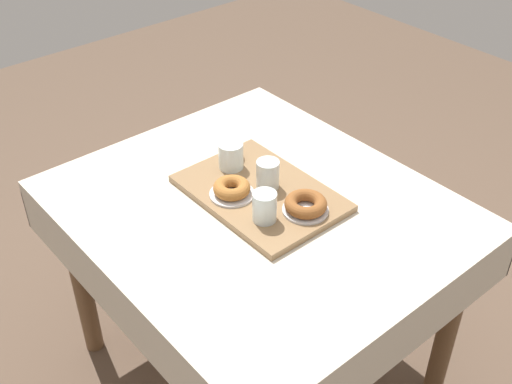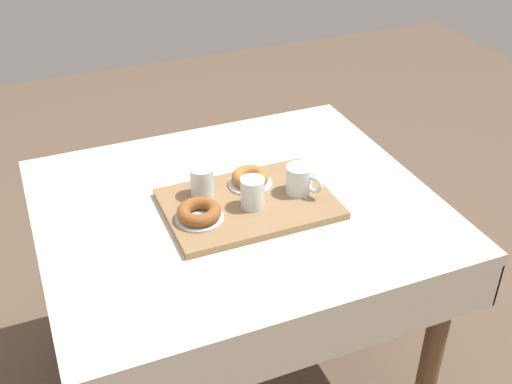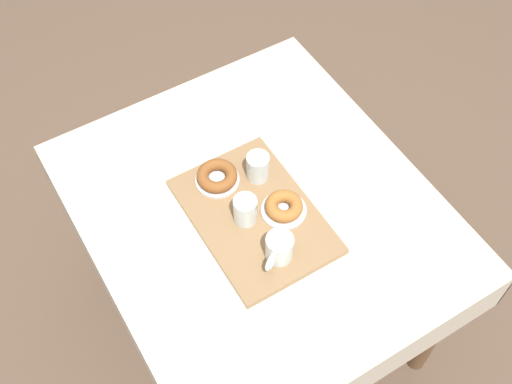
{
  "view_description": "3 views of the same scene",
  "coord_description": "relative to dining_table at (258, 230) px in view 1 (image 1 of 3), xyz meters",
  "views": [
    {
      "loc": [
        -1.12,
        0.96,
        1.87
      ],
      "look_at": [
        -0.02,
        0.02,
        0.8
      ],
      "focal_mm": 44.78,
      "sensor_mm": 36.0,
      "label": 1
    },
    {
      "loc": [
        -0.53,
        -1.42,
        1.76
      ],
      "look_at": [
        0.04,
        -0.05,
        0.8
      ],
      "focal_mm": 44.4,
      "sensor_mm": 36.0,
      "label": 2
    },
    {
      "loc": [
        0.89,
        -0.55,
        2.32
      ],
      "look_at": [
        -0.03,
        0.01,
        0.77
      ],
      "focal_mm": 45.29,
      "sensor_mm": 36.0,
      "label": 3
    }
  ],
  "objects": [
    {
      "name": "water_glass_far",
      "position": [
        -0.09,
        0.05,
        0.16
      ],
      "size": [
        0.07,
        0.07,
        0.09
      ],
      "color": "silver",
      "rests_on": "serving_tray"
    },
    {
      "name": "donut_plate_right",
      "position": [
        0.06,
        0.05,
        0.12
      ],
      "size": [
        0.13,
        0.13,
        0.01
      ],
      "primitive_type": "cylinder",
      "color": "silver",
      "rests_on": "serving_tray"
    },
    {
      "name": "tea_mug_left",
      "position": [
        0.18,
        -0.04,
        0.16
      ],
      "size": [
        0.08,
        0.11,
        0.08
      ],
      "color": "silver",
      "rests_on": "serving_tray"
    },
    {
      "name": "dining_table",
      "position": [
        0.0,
        0.0,
        0.0
      ],
      "size": [
        1.12,
        0.97,
        0.74
      ],
      "color": "beige",
      "rests_on": "ground"
    },
    {
      "name": "donut_plate_left",
      "position": [
        -0.13,
        -0.06,
        0.12
      ],
      "size": [
        0.13,
        0.13,
        0.01
      ],
      "primitive_type": "cylinder",
      "color": "silver",
      "rests_on": "serving_tray"
    },
    {
      "name": "serving_tray",
      "position": [
        0.02,
        -0.03,
        0.11
      ],
      "size": [
        0.48,
        0.33,
        0.02
      ],
      "primitive_type": "cube",
      "color": "olive",
      "rests_on": "dining_table"
    },
    {
      "name": "ground_plane",
      "position": [
        0.0,
        0.0,
        -0.64
      ],
      "size": [
        6.0,
        6.0,
        0.0
      ],
      "primitive_type": "plane",
      "color": "brown"
    },
    {
      "name": "sugar_donut_right",
      "position": [
        0.06,
        0.05,
        0.15
      ],
      "size": [
        0.11,
        0.11,
        0.04
      ],
      "primitive_type": "torus",
      "color": "#A3662D",
      "rests_on": "donut_plate_right"
    },
    {
      "name": "sugar_donut_left",
      "position": [
        -0.13,
        -0.06,
        0.15
      ],
      "size": [
        0.12,
        0.12,
        0.04
      ],
      "primitive_type": "torus",
      "color": "brown",
      "rests_on": "donut_plate_left"
    },
    {
      "name": "water_glass_near",
      "position": [
        0.02,
        -0.06,
        0.16
      ],
      "size": [
        0.07,
        0.07,
        0.09
      ],
      "color": "silver",
      "rests_on": "serving_tray"
    }
  ]
}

